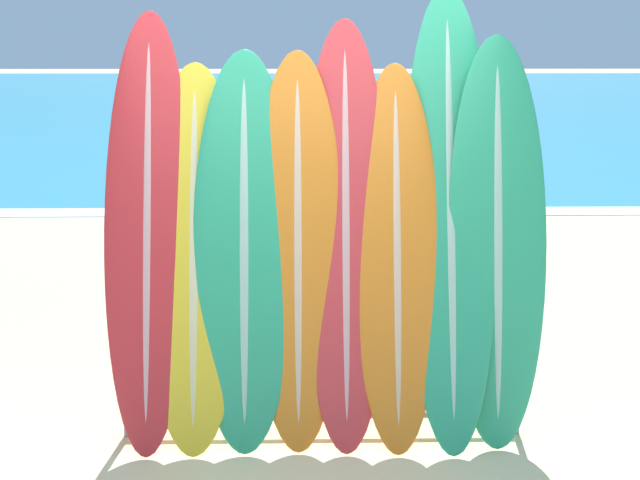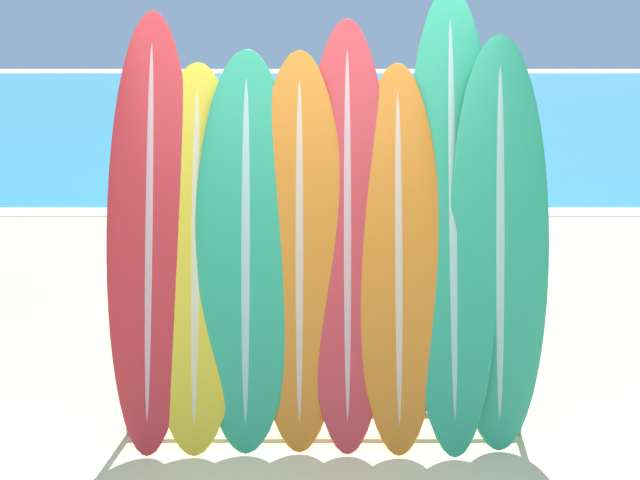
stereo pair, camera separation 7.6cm
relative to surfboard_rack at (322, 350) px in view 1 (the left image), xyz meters
The scene contains 14 objects.
ground_plane 0.67m from the surfboard_rack, 111.62° to the right, with size 160.00×160.00×0.00m, color beige.
ocean_water 36.34m from the surfboard_rack, 90.25° to the left, with size 120.00×60.00×0.01m.
surfboard_rack is the anchor object (origin of this frame).
surfboard_slot_0 1.20m from the surfboard_rack, behind, with size 0.49×0.76×2.44m.
surfboard_slot_1 0.91m from the surfboard_rack, behind, with size 0.56×0.68×2.15m.
surfboard_slot_2 0.73m from the surfboard_rack, behind, with size 0.58×0.63×2.22m.
surfboard_slot_3 0.60m from the surfboard_rack, behind, with size 0.52×0.59×2.22m.
surfboard_slot_4 0.69m from the surfboard_rack, 14.33° to the left, with size 0.50×0.70×2.39m.
surfboard_slot_5 0.69m from the surfboard_rack, ahead, with size 0.49×0.68×2.15m.
surfboard_slot_6 1.06m from the surfboard_rack, ahead, with size 0.53×0.85×2.58m.
surfboard_slot_7 1.17m from the surfboard_rack, ahead, with size 0.56×0.54×2.30m.
person_near_water 4.27m from the surfboard_rack, 78.61° to the left, with size 0.25×0.20×1.51m.
person_mid_beach 6.05m from the surfboard_rack, 68.47° to the left, with size 0.27×0.25×1.57m.
person_far_left 4.49m from the surfboard_rack, 94.93° to the left, with size 0.25×0.27×1.59m.
Camera 1 is at (0.06, -4.46, 2.24)m, focal length 50.00 mm.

